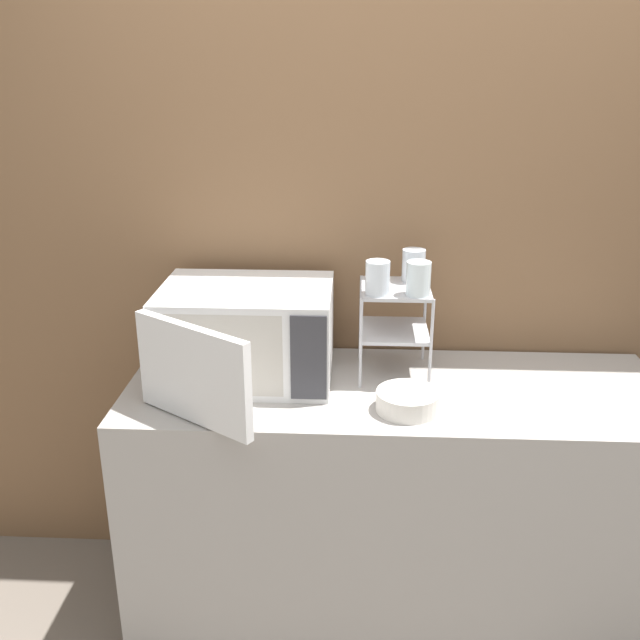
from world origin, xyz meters
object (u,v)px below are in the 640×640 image
dish_rack (395,312)px  bowl (408,401)px  glass_front_right (418,279)px  glass_front_left (378,278)px  microwave (245,334)px  glass_back_right (414,265)px

dish_rack → bowl: dish_rack is taller
dish_rack → glass_front_right: bearing=-50.5°
glass_front_left → microwave: bearing=178.2°
glass_front_right → bowl: 0.38m
dish_rack → glass_front_left: glass_front_left is taller
microwave → dish_rack: (0.49, 0.06, 0.06)m
glass_back_right → bowl: glass_back_right is taller
glass_front_right → bowl: glass_front_right is taller
microwave → bowl: microwave is taller
dish_rack → glass_front_right: (0.06, -0.08, 0.14)m
dish_rack → glass_front_right: size_ratio=2.82×
bowl → glass_front_left: bearing=115.7°
dish_rack → bowl: bearing=-83.3°
microwave → glass_back_right: bearing=13.6°
glass_front_left → glass_front_right: size_ratio=1.00×
microwave → dish_rack: size_ratio=2.22×
glass_front_left → dish_rack: bearing=50.8°
glass_front_left → glass_back_right: (0.12, 0.15, 0.00)m
glass_back_right → bowl: size_ratio=0.56×
glass_front_right → dish_rack: bearing=129.5°
bowl → dish_rack: bearing=96.7°
dish_rack → glass_back_right: (0.06, 0.07, 0.14)m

